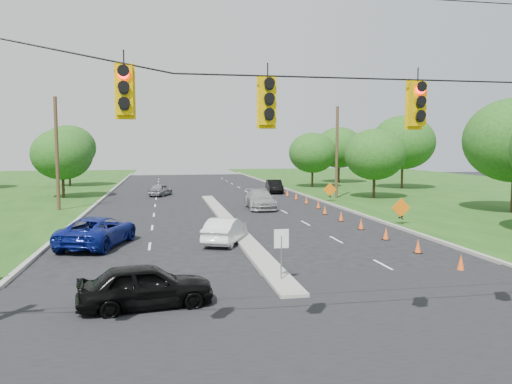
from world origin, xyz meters
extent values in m
plane|color=black|center=(0.00, 0.00, 0.00)|extent=(160.00, 160.00, 0.00)
cube|color=black|center=(0.00, 0.00, 0.00)|extent=(160.00, 14.00, 0.02)
cube|color=gray|center=(-10.10, 30.00, 0.00)|extent=(0.25, 110.00, 0.16)
cube|color=gray|center=(10.10, 30.00, 0.00)|extent=(0.25, 110.00, 0.16)
cube|color=gray|center=(0.00, 21.00, 0.00)|extent=(1.00, 34.00, 0.18)
cylinder|color=gray|center=(0.00, 6.00, 0.90)|extent=(0.06, 0.06, 1.80)
cube|color=white|center=(0.00, 6.00, 1.70)|extent=(0.55, 0.04, 0.70)
cylinder|color=black|center=(0.00, -1.00, 7.00)|extent=(24.00, 0.04, 0.04)
cube|color=#EFBE00|center=(-5.00, -1.00, 6.22)|extent=(0.34, 0.24, 1.00)
cube|color=#EFBE00|center=(-2.00, -1.00, 6.05)|extent=(0.34, 0.24, 1.00)
cube|color=#EFBE00|center=(1.50, -1.00, 6.05)|extent=(0.34, 0.24, 1.00)
cylinder|color=#422D1C|center=(-12.50, 30.00, 4.50)|extent=(0.28, 0.28, 9.00)
cylinder|color=#422D1C|center=(12.50, 35.00, 4.50)|extent=(0.28, 0.28, 9.00)
cone|color=#E9551B|center=(7.68, 6.50, 0.35)|extent=(0.32, 0.32, 0.70)
cone|color=#E9551B|center=(7.68, 10.00, 0.35)|extent=(0.32, 0.32, 0.70)
cone|color=#E9551B|center=(7.68, 13.50, 0.35)|extent=(0.32, 0.32, 0.70)
cone|color=#E9551B|center=(7.68, 17.00, 0.35)|extent=(0.32, 0.32, 0.70)
cone|color=#E9551B|center=(7.68, 20.50, 0.35)|extent=(0.32, 0.32, 0.70)
cone|color=#E9551B|center=(7.68, 24.00, 0.35)|extent=(0.32, 0.32, 0.70)
cone|color=#E9551B|center=(8.28, 27.50, 0.35)|extent=(0.32, 0.32, 0.70)
cone|color=#E9551B|center=(8.28, 31.00, 0.35)|extent=(0.32, 0.32, 0.70)
cone|color=#E9551B|center=(8.28, 34.50, 0.35)|extent=(0.32, 0.32, 0.70)
cone|color=#E9551B|center=(8.28, 38.00, 0.35)|extent=(0.32, 0.32, 0.70)
cone|color=#E9551B|center=(8.28, 41.50, 0.35)|extent=(0.32, 0.32, 0.70)
cone|color=#E9551B|center=(8.28, 45.00, 0.35)|extent=(0.32, 0.32, 0.70)
cube|color=black|center=(10.80, 18.00, 0.55)|extent=(0.06, 0.58, 0.26)
cube|color=black|center=(10.80, 18.00, 0.55)|extent=(0.06, 0.58, 0.26)
cube|color=orange|center=(10.80, 18.00, 1.15)|extent=(1.27, 0.05, 1.27)
cube|color=black|center=(10.80, 32.00, 0.55)|extent=(0.06, 0.58, 0.26)
cube|color=black|center=(10.80, 32.00, 0.55)|extent=(0.06, 0.58, 0.26)
cube|color=orange|center=(10.80, 32.00, 1.15)|extent=(1.27, 0.05, 1.27)
cylinder|color=black|center=(-14.00, 40.00, 1.26)|extent=(0.28, 0.28, 2.52)
ellipsoid|color=#194C14|center=(-14.00, 40.00, 4.34)|extent=(5.88, 5.88, 5.04)
cylinder|color=black|center=(-16.00, 55.00, 1.44)|extent=(0.28, 0.28, 2.88)
ellipsoid|color=#194C14|center=(-16.00, 55.00, 4.96)|extent=(6.72, 6.72, 5.76)
cylinder|color=black|center=(16.00, 34.00, 1.26)|extent=(0.28, 0.28, 2.52)
ellipsoid|color=#194C14|center=(16.00, 34.00, 4.34)|extent=(5.88, 5.88, 5.04)
cylinder|color=black|center=(24.00, 44.00, 1.62)|extent=(0.28, 0.28, 3.24)
ellipsoid|color=#194C14|center=(24.00, 44.00, 5.58)|extent=(7.56, 7.56, 6.48)
cylinder|color=black|center=(20.00, 55.00, 1.44)|extent=(0.28, 0.28, 2.88)
ellipsoid|color=#194C14|center=(20.00, 55.00, 4.96)|extent=(6.72, 6.72, 5.76)
cylinder|color=black|center=(14.00, 48.00, 1.26)|extent=(0.28, 0.28, 2.52)
ellipsoid|color=#194C14|center=(14.00, 48.00, 4.34)|extent=(5.88, 5.88, 5.04)
imported|color=black|center=(-4.84, 4.06, 0.72)|extent=(4.42, 2.31, 1.44)
imported|color=white|center=(-1.08, 14.17, 0.68)|extent=(2.93, 4.37, 1.36)
imported|color=navy|center=(-7.60, 14.62, 0.77)|extent=(4.04, 6.04, 1.54)
imported|color=gray|center=(3.52, 28.23, 0.77)|extent=(2.39, 5.41, 1.54)
imported|color=gray|center=(-4.59, 40.64, 0.64)|extent=(2.82, 4.06, 1.28)
imported|color=black|center=(7.76, 41.85, 0.73)|extent=(1.95, 4.54, 1.45)
camera|label=1|loc=(-4.24, -11.68, 5.08)|focal=35.00mm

